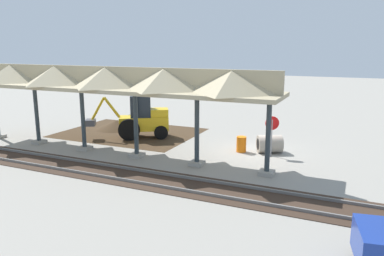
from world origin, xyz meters
TOP-DOWN VIEW (x-y plane):
  - ground_plane at (0.00, 0.00)m, footprint 120.00×120.00m
  - dirt_work_zone at (9.34, -1.27)m, footprint 9.31×7.00m
  - platform_canopy at (7.47, 3.56)m, footprint 19.20×3.20m
  - rail_tracks at (0.00, 6.38)m, footprint 60.00×2.58m
  - stop_sign at (-1.01, 0.33)m, footprint 0.70×0.36m
  - backhoe at (7.82, -0.46)m, footprint 5.15×3.78m
  - dirt_mound at (10.99, -2.01)m, footprint 6.08×6.08m
  - concrete_pipe at (-0.78, -0.30)m, footprint 1.67×1.52m
  - traffic_barrel at (0.74, 0.21)m, footprint 0.56×0.56m

SIDE VIEW (x-z plane):
  - ground_plane at x=0.00m, z-range 0.00..0.00m
  - dirt_mound at x=10.99m, z-range -0.62..0.62m
  - dirt_work_zone at x=9.34m, z-range 0.00..0.01m
  - rail_tracks at x=0.00m, z-range -0.05..0.10m
  - traffic_barrel at x=0.74m, z-range 0.00..0.90m
  - concrete_pipe at x=-0.78m, z-range 0.00..1.02m
  - backhoe at x=7.82m, z-range -0.15..2.67m
  - stop_sign at x=-1.01m, z-range 0.49..2.73m
  - platform_canopy at x=7.47m, z-range 1.72..6.62m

